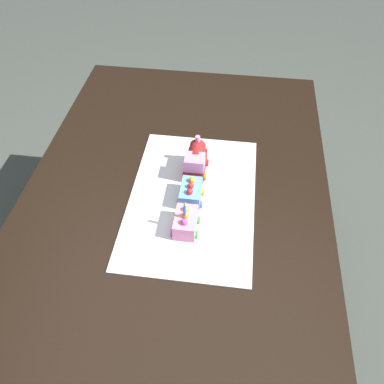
# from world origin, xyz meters

# --- Properties ---
(ground_plane) EXTENTS (8.00, 8.00, 0.00)m
(ground_plane) POSITION_xyz_m (0.00, 0.00, 0.00)
(ground_plane) COLOR #474C44
(dining_table) EXTENTS (1.40, 1.00, 0.74)m
(dining_table) POSITION_xyz_m (0.00, 0.00, 0.63)
(dining_table) COLOR black
(dining_table) RESTS_ON ground
(cake_board) EXTENTS (0.60, 0.40, 0.00)m
(cake_board) POSITION_xyz_m (0.07, 0.06, 0.74)
(cake_board) COLOR silver
(cake_board) RESTS_ON dining_table
(cake_locomotive) EXTENTS (0.14, 0.08, 0.12)m
(cake_locomotive) POSITION_xyz_m (-0.06, 0.05, 0.79)
(cake_locomotive) COLOR maroon
(cake_locomotive) RESTS_ON cake_board
(cake_car_gondola_sky_blue) EXTENTS (0.10, 0.08, 0.07)m
(cake_car_gondola_sky_blue) POSITION_xyz_m (0.07, 0.05, 0.77)
(cake_car_gondola_sky_blue) COLOR #669EEA
(cake_car_gondola_sky_blue) RESTS_ON cake_board
(cake_car_flatbed_bubblegum) EXTENTS (0.10, 0.08, 0.07)m
(cake_car_flatbed_bubblegum) POSITION_xyz_m (0.19, 0.05, 0.77)
(cake_car_flatbed_bubblegum) COLOR pink
(cake_car_flatbed_bubblegum) RESTS_ON cake_board
(birthday_candle) EXTENTS (0.01, 0.01, 0.05)m
(birthday_candle) POSITION_xyz_m (0.19, 0.05, 0.84)
(birthday_candle) COLOR #4CA5E5
(birthday_candle) RESTS_ON cake_car_flatbed_bubblegum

